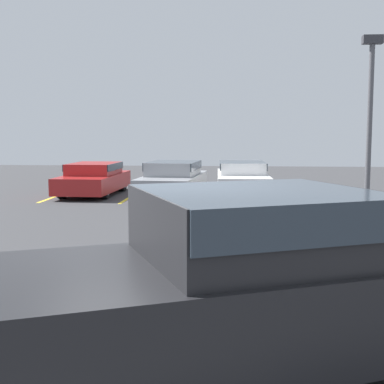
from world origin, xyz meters
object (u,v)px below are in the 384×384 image
(parked_sedan_a, at_px, (94,178))
(light_post, at_px, (370,98))
(parked_sedan_b, at_px, (173,178))
(pickup_truck, at_px, (286,279))
(parked_sedan_c, at_px, (242,178))

(parked_sedan_a, bearing_deg, light_post, 95.86)
(parked_sedan_b, bearing_deg, parked_sedan_a, -88.10)
(light_post, bearing_deg, parked_sedan_a, -175.84)
(pickup_truck, xyz_separation_m, parked_sedan_a, (-5.67, 14.00, -0.25))
(pickup_truck, distance_m, parked_sedan_b, 14.14)
(parked_sedan_a, distance_m, parked_sedan_b, 2.94)
(parked_sedan_a, bearing_deg, parked_sedan_c, 91.68)
(parked_sedan_b, relative_size, parked_sedan_c, 1.01)
(parked_sedan_a, xyz_separation_m, light_post, (9.96, 0.72, 2.86))
(pickup_truck, distance_m, light_post, 15.56)
(parked_sedan_c, height_order, light_post, light_post)
(light_post, bearing_deg, parked_sedan_b, -173.04)
(parked_sedan_c, bearing_deg, pickup_truck, -0.94)
(parked_sedan_c, bearing_deg, parked_sedan_b, -88.99)
(pickup_truck, height_order, parked_sedan_b, pickup_truck)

